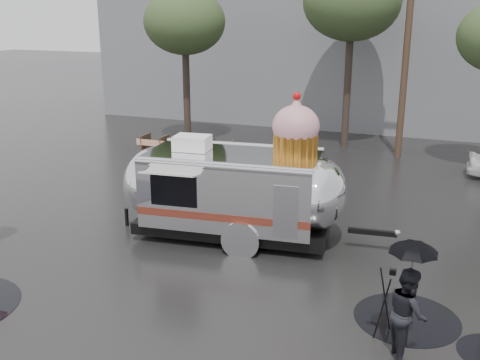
% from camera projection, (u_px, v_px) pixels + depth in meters
% --- Properties ---
extents(ground, '(120.00, 120.00, 0.00)m').
position_uv_depth(ground, '(213.00, 295.00, 12.45)').
color(ground, black).
rests_on(ground, ground).
extents(puddles, '(12.80, 5.74, 0.01)m').
position_uv_depth(puddles, '(232.00, 349.00, 10.47)').
color(puddles, black).
rests_on(puddles, ground).
extents(grey_building, '(22.00, 12.00, 13.00)m').
position_uv_depth(grey_building, '(312.00, 1.00, 33.33)').
color(grey_building, slate).
rests_on(grey_building, ground).
extents(utility_pole, '(1.60, 0.28, 9.00)m').
position_uv_depth(utility_pole, '(407.00, 46.00, 22.72)').
color(utility_pole, '#473323').
rests_on(utility_pole, ground).
extents(tree_left, '(3.64, 3.64, 6.95)m').
position_uv_depth(tree_left, '(185.00, 23.00, 24.84)').
color(tree_left, '#382D26').
rests_on(tree_left, ground).
extents(tree_mid, '(4.20, 4.20, 8.03)m').
position_uv_depth(tree_mid, '(352.00, 2.00, 23.97)').
color(tree_mid, '#382D26').
rests_on(tree_mid, ground).
extents(barricade_row, '(4.30, 0.80, 1.00)m').
position_uv_depth(barricade_row, '(187.00, 149.00, 23.09)').
color(barricade_row, '#473323').
rests_on(barricade_row, ground).
extents(airstream_trailer, '(7.71, 3.44, 4.17)m').
position_uv_depth(airstream_trailer, '(237.00, 187.00, 15.18)').
color(airstream_trailer, silver).
rests_on(airstream_trailer, ground).
extents(person_right, '(0.74, 0.94, 1.73)m').
position_uv_depth(person_right, '(407.00, 313.00, 10.05)').
color(person_right, black).
rests_on(person_right, ground).
extents(umbrella_black, '(1.06, 1.06, 2.27)m').
position_uv_depth(umbrella_black, '(413.00, 259.00, 9.75)').
color(umbrella_black, black).
rests_on(umbrella_black, ground).
extents(tripod, '(0.53, 0.60, 1.44)m').
position_uv_depth(tripod, '(391.00, 298.00, 10.61)').
color(tripod, black).
rests_on(tripod, ground).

